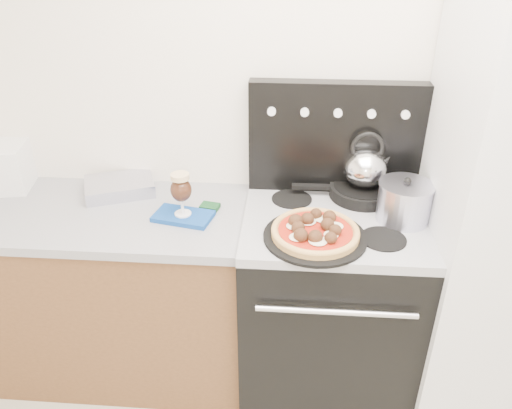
# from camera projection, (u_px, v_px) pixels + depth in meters

# --- Properties ---
(room_shell) EXTENTS (3.52, 3.01, 2.52)m
(room_shell) POSITION_uv_depth(u_px,v_px,m) (334.00, 288.00, 1.16)
(room_shell) COLOR #BFB8A0
(room_shell) RESTS_ON ground
(base_cabinet) EXTENTS (1.45, 0.60, 0.86)m
(base_cabinet) POSITION_uv_depth(u_px,v_px,m) (97.00, 293.00, 2.42)
(base_cabinet) COLOR brown
(base_cabinet) RESTS_ON ground
(countertop) EXTENTS (1.48, 0.63, 0.04)m
(countertop) POSITION_uv_depth(u_px,v_px,m) (81.00, 213.00, 2.20)
(countertop) COLOR #95959C
(countertop) RESTS_ON base_cabinet
(stove_body) EXTENTS (0.76, 0.65, 0.88)m
(stove_body) POSITION_uv_depth(u_px,v_px,m) (326.00, 307.00, 2.32)
(stove_body) COLOR black
(stove_body) RESTS_ON ground
(cooktop) EXTENTS (0.76, 0.65, 0.04)m
(cooktop) POSITION_uv_depth(u_px,v_px,m) (334.00, 222.00, 2.10)
(cooktop) COLOR #ADADB2
(cooktop) RESTS_ON stove_body
(backguard) EXTENTS (0.76, 0.08, 0.50)m
(backguard) POSITION_uv_depth(u_px,v_px,m) (335.00, 138.00, 2.20)
(backguard) COLOR black
(backguard) RESTS_ON cooktop
(fridge) EXTENTS (0.64, 0.68, 1.90)m
(fridge) POSITION_uv_depth(u_px,v_px,m) (511.00, 222.00, 2.00)
(fridge) COLOR silver
(fridge) RESTS_ON ground
(foil_sheet) EXTENTS (0.37, 0.32, 0.06)m
(foil_sheet) POSITION_uv_depth(u_px,v_px,m) (120.00, 186.00, 2.32)
(foil_sheet) COLOR silver
(foil_sheet) RESTS_ON countertop
(oven_mitt) EXTENTS (0.27, 0.19, 0.02)m
(oven_mitt) POSITION_uv_depth(u_px,v_px,m) (183.00, 216.00, 2.12)
(oven_mitt) COLOR #124293
(oven_mitt) RESTS_ON countertop
(beer_glass) EXTENTS (0.09, 0.09, 0.19)m
(beer_glass) POSITION_uv_depth(u_px,v_px,m) (181.00, 194.00, 2.07)
(beer_glass) COLOR #351B10
(beer_glass) RESTS_ON oven_mitt
(pizza_pan) EXTENTS (0.46, 0.46, 0.01)m
(pizza_pan) POSITION_uv_depth(u_px,v_px,m) (315.00, 237.00, 1.95)
(pizza_pan) COLOR black
(pizza_pan) RESTS_ON cooktop
(pizza) EXTENTS (0.35, 0.35, 0.05)m
(pizza) POSITION_uv_depth(u_px,v_px,m) (315.00, 230.00, 1.93)
(pizza) COLOR gold
(pizza) RESTS_ON pizza_pan
(skillet) EXTENTS (0.30, 0.30, 0.05)m
(skillet) POSITION_uv_depth(u_px,v_px,m) (362.00, 191.00, 2.24)
(skillet) COLOR black
(skillet) RESTS_ON cooktop
(tea_kettle) EXTENTS (0.22, 0.22, 0.21)m
(tea_kettle) POSITION_uv_depth(u_px,v_px,m) (366.00, 164.00, 2.17)
(tea_kettle) COLOR silver
(tea_kettle) RESTS_ON skillet
(stock_pot) EXTENTS (0.27, 0.27, 0.16)m
(stock_pot) POSITION_uv_depth(u_px,v_px,m) (404.00, 203.00, 2.04)
(stock_pot) COLOR silver
(stock_pot) RESTS_ON cooktop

